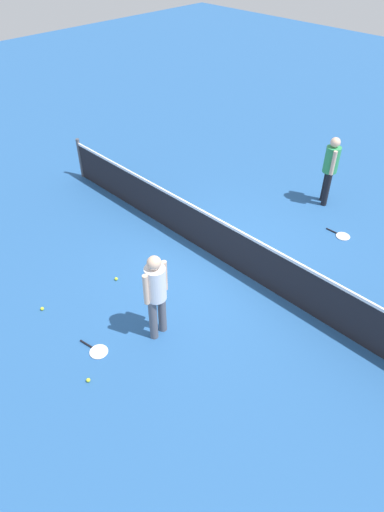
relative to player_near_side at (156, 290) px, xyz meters
name	(u,v)px	position (x,y,z in m)	size (l,w,h in m)	color
ground_plane	(220,259)	(-0.63, 2.26, -1.01)	(40.00, 40.00, 0.00)	#265693
court_net	(221,240)	(-0.63, 2.26, -0.51)	(10.09, 0.09, 1.07)	#4C4C51
player_near_side	(156,290)	(0.00, 0.00, 0.00)	(0.37, 0.53, 1.70)	#595960
player_far_side	(331,165)	(-0.33, 5.71, 0.00)	(0.48, 0.48, 1.70)	black
tennis_racket_near_player	(98,351)	(-0.41, -1.00, -1.00)	(0.60, 0.37, 0.03)	white
tennis_racket_far_player	(342,236)	(0.75, 4.79, -1.00)	(0.58, 0.32, 0.03)	white
tennis_ball_near_player	(42,309)	(-1.92, -1.15, -0.98)	(0.07, 0.07, 0.07)	#C6E033
tennis_ball_baseline	(116,279)	(-1.62, 0.31, -0.98)	(0.07, 0.07, 0.07)	#C6E033
tennis_ball_stray_left	(88,380)	(-0.02, -1.46, -0.98)	(0.07, 0.07, 0.07)	#C6E033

